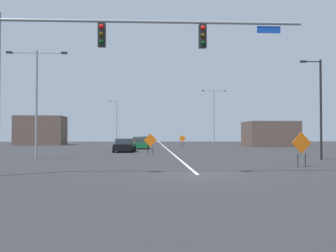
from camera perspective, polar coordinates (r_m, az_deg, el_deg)
name	(u,v)px	position (r m, az deg, el deg)	size (l,w,h in m)	color
ground	(198,175)	(17.31, 4.54, -7.38)	(174.07, 174.07, 0.00)	#2D2D30
road_centre_stripe	(163,145)	(65.49, -0.79, -2.95)	(0.16, 96.71, 0.01)	white
traffic_signal_assembly	(102,51)	(17.62, -9.90, 11.19)	(13.89, 0.44, 7.33)	gray
street_lamp_far_left	(37,94)	(29.57, -19.28, 4.61)	(4.45, 0.24, 8.07)	gray
street_lamp_near_left	(214,113)	(66.59, 6.97, 2.00)	(4.32, 0.24, 9.72)	gray
street_lamp_mid_right	(116,120)	(84.43, -7.84, 0.91)	(1.72, 0.24, 9.47)	gray
street_lamp_near_right	(319,104)	(29.75, 21.93, 3.06)	(1.59, 0.24, 7.35)	black
construction_sign_median_far	(150,141)	(33.60, -2.70, -2.35)	(1.19, 0.06, 1.94)	orange
construction_sign_right_lane	(301,145)	(22.52, 19.55, -2.71)	(1.20, 0.24, 1.97)	orange
construction_sign_left_lane	(182,139)	(58.75, 2.19, -2.00)	(1.10, 0.19, 1.83)	orange
car_silver_approaching	(146,141)	(67.69, -3.38, -2.29)	(2.12, 3.83, 1.54)	#B7BABF
car_black_near	(125,146)	(40.44, -6.57, -2.96)	(2.28, 4.42, 1.43)	black
car_orange_far	(137,141)	(74.89, -4.66, -2.24)	(2.13, 4.06, 1.44)	orange
car_green_passing	(141,144)	(49.25, -4.07, -2.73)	(2.04, 4.02, 1.39)	#196B38
roadside_building_west	(41,131)	(72.07, -18.71, -0.65)	(8.44, 5.43, 5.24)	brown
roadside_building_east	(270,134)	(62.31, 15.17, -1.17)	(7.67, 6.96, 3.95)	brown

